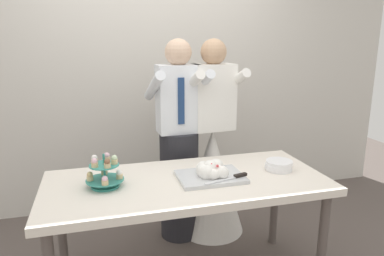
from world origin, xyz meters
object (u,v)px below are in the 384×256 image
at_px(person_groom, 179,152).
at_px(plate_stack, 279,165).
at_px(cupcake_stand, 105,173).
at_px(main_cake_tray, 211,172).
at_px(person_bride, 212,167).
at_px(dessert_table, 187,190).

bearing_deg(person_groom, plate_stack, -49.96).
relative_size(cupcake_stand, person_groom, 0.14).
relative_size(main_cake_tray, plate_stack, 2.28).
bearing_deg(cupcake_stand, person_bride, 35.57).
relative_size(dessert_table, main_cake_tray, 4.17).
xyz_separation_m(dessert_table, person_bride, (0.40, 0.67, -0.12)).
distance_m(plate_stack, person_groom, 0.86).
xyz_separation_m(plate_stack, person_bride, (-0.26, 0.66, -0.23)).
distance_m(cupcake_stand, person_bride, 1.15).
relative_size(dessert_table, person_bride, 1.08).
distance_m(cupcake_stand, person_groom, 0.89).
height_order(dessert_table, person_bride, person_bride).
relative_size(dessert_table, cupcake_stand, 7.83).
bearing_deg(dessert_table, cupcake_stand, 177.96).
distance_m(plate_stack, person_bride, 0.75).
height_order(plate_stack, person_bride, person_bride).
bearing_deg(main_cake_tray, plate_stack, 2.93).
bearing_deg(plate_stack, main_cake_tray, -177.07).
relative_size(dessert_table, plate_stack, 9.50).
distance_m(dessert_table, person_bride, 0.78).
bearing_deg(person_bride, dessert_table, -120.68).
bearing_deg(person_bride, person_groom, -177.88).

